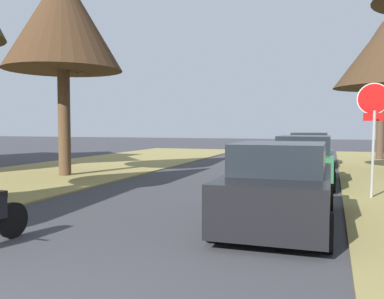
{
  "coord_description": "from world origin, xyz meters",
  "views": [
    {
      "loc": [
        3.33,
        -1.9,
        1.89
      ],
      "look_at": [
        0.6,
        6.19,
        1.41
      ],
      "focal_mm": 38.98,
      "sensor_mm": 36.0,
      "label": 1
    }
  ],
  "objects_px": {
    "street_tree_right_far": "(382,49)",
    "parked_sedan_green": "(304,162)",
    "stop_sign_far": "(373,115)",
    "parked_sedan_black": "(280,187)",
    "street_tree_left_mid_b": "(63,21)",
    "parked_sedan_silver": "(310,150)"
  },
  "relations": [
    {
      "from": "parked_sedan_silver",
      "to": "parked_sedan_green",
      "type": "bearing_deg",
      "value": -88.55
    },
    {
      "from": "parked_sedan_black",
      "to": "parked_sedan_silver",
      "type": "xyz_separation_m",
      "value": [
        -0.1,
        12.55,
        0.0
      ]
    },
    {
      "from": "stop_sign_far",
      "to": "street_tree_left_mid_b",
      "type": "xyz_separation_m",
      "value": [
        -10.46,
        1.62,
        3.57
      ]
    },
    {
      "from": "street_tree_left_mid_b",
      "to": "parked_sedan_silver",
      "type": "relative_size",
      "value": 1.72
    },
    {
      "from": "parked_sedan_black",
      "to": "parked_sedan_green",
      "type": "height_order",
      "value": "same"
    },
    {
      "from": "street_tree_left_mid_b",
      "to": "parked_sedan_black",
      "type": "distance_m",
      "value": 11.16
    },
    {
      "from": "street_tree_right_far",
      "to": "parked_sedan_green",
      "type": "height_order",
      "value": "street_tree_right_far"
    },
    {
      "from": "stop_sign_far",
      "to": "parked_sedan_green",
      "type": "height_order",
      "value": "stop_sign_far"
    },
    {
      "from": "stop_sign_far",
      "to": "parked_sedan_green",
      "type": "xyz_separation_m",
      "value": [
        -1.84,
        2.45,
        -1.45
      ]
    },
    {
      "from": "stop_sign_far",
      "to": "street_tree_left_mid_b",
      "type": "bearing_deg",
      "value": 171.18
    },
    {
      "from": "stop_sign_far",
      "to": "parked_sedan_black",
      "type": "bearing_deg",
      "value": -118.5
    },
    {
      "from": "stop_sign_far",
      "to": "parked_sedan_silver",
      "type": "height_order",
      "value": "stop_sign_far"
    },
    {
      "from": "street_tree_left_mid_b",
      "to": "stop_sign_far",
      "type": "bearing_deg",
      "value": -8.82
    },
    {
      "from": "stop_sign_far",
      "to": "parked_sedan_silver",
      "type": "distance_m",
      "value": 9.37
    },
    {
      "from": "street_tree_right_far",
      "to": "parked_sedan_silver",
      "type": "bearing_deg",
      "value": -127.99
    },
    {
      "from": "stop_sign_far",
      "to": "street_tree_right_far",
      "type": "xyz_separation_m",
      "value": [
        1.52,
        13.55,
        3.91
      ]
    },
    {
      "from": "street_tree_right_far",
      "to": "parked_sedan_green",
      "type": "bearing_deg",
      "value": -106.81
    },
    {
      "from": "stop_sign_far",
      "to": "street_tree_left_mid_b",
      "type": "relative_size",
      "value": 0.39
    },
    {
      "from": "street_tree_right_far",
      "to": "street_tree_left_mid_b",
      "type": "distance_m",
      "value": 16.9
    },
    {
      "from": "parked_sedan_black",
      "to": "parked_sedan_silver",
      "type": "bearing_deg",
      "value": 90.44
    },
    {
      "from": "street_tree_left_mid_b",
      "to": "parked_sedan_black",
      "type": "relative_size",
      "value": 1.72
    },
    {
      "from": "stop_sign_far",
      "to": "parked_sedan_black",
      "type": "distance_m",
      "value": 4.25
    }
  ]
}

